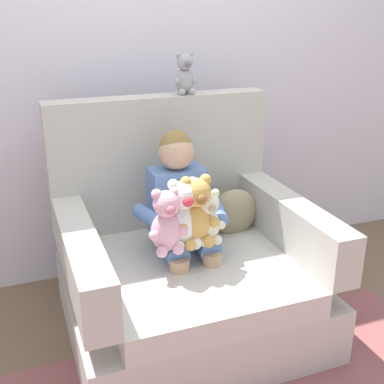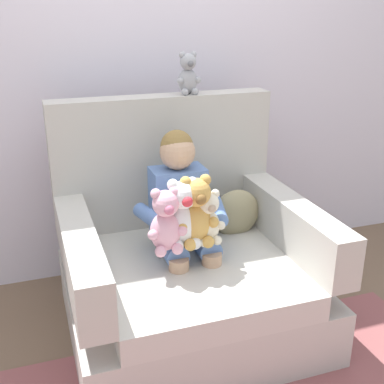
% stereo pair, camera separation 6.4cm
% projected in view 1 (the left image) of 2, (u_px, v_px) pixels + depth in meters
% --- Properties ---
extents(ground_plane, '(8.00, 8.00, 0.00)m').
position_uv_depth(ground_plane, '(190.00, 328.00, 2.50)').
color(ground_plane, brown).
extents(back_wall, '(6.00, 0.10, 2.60)m').
position_uv_depth(back_wall, '(139.00, 50.00, 2.73)').
color(back_wall, silver).
rests_on(back_wall, ground).
extents(armchair, '(1.16, 1.03, 1.10)m').
position_uv_depth(armchair, '(185.00, 266.00, 2.44)').
color(armchair, '#BCB7AD').
rests_on(armchair, ground).
extents(seated_child, '(0.45, 0.39, 0.82)m').
position_uv_depth(seated_child, '(181.00, 209.00, 2.36)').
color(seated_child, '#597AB7').
rests_on(seated_child, armchair).
extents(plush_honey, '(0.20, 0.16, 0.33)m').
position_uv_depth(plush_honey, '(196.00, 213.00, 2.19)').
color(plush_honey, gold).
rests_on(plush_honey, armchair).
extents(plush_cream, '(0.15, 0.12, 0.25)m').
position_uv_depth(plush_cream, '(208.00, 218.00, 2.22)').
color(plush_cream, silver).
rests_on(plush_cream, armchair).
extents(plush_white, '(0.19, 0.16, 0.32)m').
position_uv_depth(plush_white, '(183.00, 215.00, 2.17)').
color(plush_white, white).
rests_on(plush_white, armchair).
extents(plush_pink, '(0.18, 0.14, 0.30)m').
position_uv_depth(plush_pink, '(167.00, 223.00, 2.13)').
color(plush_pink, '#EAA8BC').
rests_on(plush_pink, armchair).
extents(plush_grey_on_backrest, '(0.13, 0.10, 0.21)m').
position_uv_depth(plush_grey_on_backrest, '(185.00, 75.00, 2.50)').
color(plush_grey_on_backrest, '#9E9EA3').
rests_on(plush_grey_on_backrest, armchair).
extents(throw_pillow, '(0.26, 0.12, 0.26)m').
position_uv_depth(throw_pillow, '(234.00, 213.00, 2.60)').
color(throw_pillow, '#998C66').
rests_on(throw_pillow, armchair).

